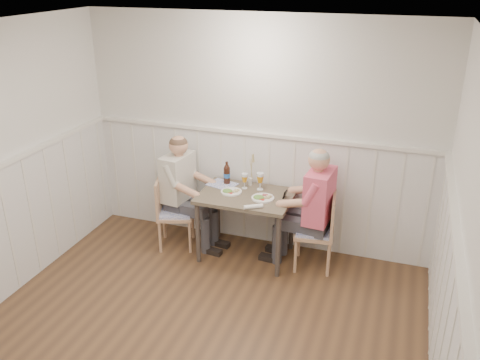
{
  "coord_description": "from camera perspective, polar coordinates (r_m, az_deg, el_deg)",
  "views": [
    {
      "loc": [
        1.55,
        -2.88,
        3.03
      ],
      "look_at": [
        0.0,
        1.64,
        1.0
      ],
      "focal_mm": 38.0,
      "sensor_mm": 36.0,
      "label": 1
    }
  ],
  "objects": [
    {
      "name": "man_in_pink",
      "position": [
        5.41,
        8.31,
        -4.27
      ],
      "size": [
        0.66,
        0.46,
        1.37
      ],
      "color": "#3F3F47",
      "rests_on": "ground"
    },
    {
      "name": "beer_glass_a",
      "position": [
        5.54,
        2.28,
        0.16
      ],
      "size": [
        0.08,
        0.08,
        0.2
      ],
      "color": "silver",
      "rests_on": "dining_table"
    },
    {
      "name": "plate_diner",
      "position": [
        5.51,
        -1.11,
        -1.24
      ],
      "size": [
        0.23,
        0.23,
        0.06
      ],
      "color": "white",
      "rests_on": "dining_table"
    },
    {
      "name": "wainscot",
      "position": [
        4.54,
        -3.96,
        -8.08
      ],
      "size": [
        4.0,
        4.49,
        1.34
      ],
      "color": "white",
      "rests_on": "ground"
    },
    {
      "name": "diner_cream",
      "position": [
        5.86,
        -6.53,
        -2.08
      ],
      "size": [
        0.65,
        0.45,
        1.33
      ],
      "color": "#3F3F47",
      "rests_on": "ground"
    },
    {
      "name": "grass_vase",
      "position": [
        5.64,
        1.18,
        1.1
      ],
      "size": [
        0.04,
        0.04,
        0.39
      ],
      "color": "silver",
      "rests_on": "dining_table"
    },
    {
      "name": "rolled_napkin",
      "position": [
        5.15,
        1.51,
        -3.0
      ],
      "size": [
        0.19,
        0.14,
        0.04
      ],
      "color": "white",
      "rests_on": "dining_table"
    },
    {
      "name": "beer_glass_b",
      "position": [
        5.57,
        0.52,
        0.17
      ],
      "size": [
        0.07,
        0.07,
        0.18
      ],
      "color": "silver",
      "rests_on": "dining_table"
    },
    {
      "name": "room_shell",
      "position": [
        3.61,
        -8.51,
        -2.06
      ],
      "size": [
        4.04,
        4.54,
        2.6
      ],
      "color": "silver",
      "rests_on": "ground"
    },
    {
      "name": "gingham_mat",
      "position": [
        5.72,
        -2.01,
        -0.49
      ],
      "size": [
        0.36,
        0.31,
        0.01
      ],
      "color": "#4D5AB1",
      "rests_on": "dining_table"
    },
    {
      "name": "beer_bottle",
      "position": [
        5.7,
        -1.49,
        0.68
      ],
      "size": [
        0.07,
        0.07,
        0.26
      ],
      "color": "black",
      "rests_on": "dining_table"
    },
    {
      "name": "chair_right",
      "position": [
        5.45,
        8.92,
        -5.44
      ],
      "size": [
        0.44,
        0.44,
        0.85
      ],
      "color": "tan",
      "rests_on": "ground"
    },
    {
      "name": "plate_man",
      "position": [
        5.37,
        2.49,
        -1.94
      ],
      "size": [
        0.24,
        0.24,
        0.06
      ],
      "color": "white",
      "rests_on": "dining_table"
    },
    {
      "name": "dining_table",
      "position": [
        5.51,
        0.67,
        -2.54
      ],
      "size": [
        1.0,
        0.7,
        0.75
      ],
      "color": "#4F493D",
      "rests_on": "ground"
    },
    {
      "name": "chair_left",
      "position": [
        5.85,
        -7.74,
        -3.36
      ],
      "size": [
        0.5,
        0.5,
        0.84
      ],
      "color": "tan",
      "rests_on": "ground"
    }
  ]
}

